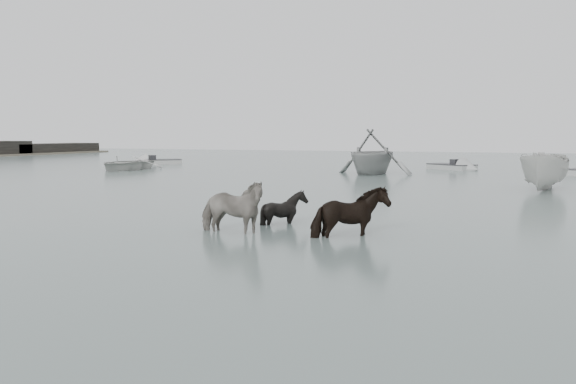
{
  "coord_description": "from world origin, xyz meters",
  "views": [
    {
      "loc": [
        5.24,
        -12.29,
        2.44
      ],
      "look_at": [
        0.2,
        0.88,
        1.0
      ],
      "focal_mm": 35.0,
      "sensor_mm": 36.0,
      "label": 1
    }
  ],
  "objects_px": {
    "pony_pinto": "(231,202)",
    "pony_black": "(284,201)",
    "pony_dark": "(351,205)",
    "rowboat_lead": "(126,162)"
  },
  "relations": [
    {
      "from": "pony_dark",
      "to": "rowboat_lead",
      "type": "distance_m",
      "value": 29.01
    },
    {
      "from": "pony_dark",
      "to": "pony_black",
      "type": "bearing_deg",
      "value": 83.69
    },
    {
      "from": "pony_dark",
      "to": "rowboat_lead",
      "type": "bearing_deg",
      "value": 72.98
    },
    {
      "from": "pony_dark",
      "to": "pony_black",
      "type": "height_order",
      "value": "pony_dark"
    },
    {
      "from": "pony_dark",
      "to": "rowboat_lead",
      "type": "relative_size",
      "value": 0.3
    },
    {
      "from": "pony_pinto",
      "to": "pony_black",
      "type": "xyz_separation_m",
      "value": [
        0.65,
        1.94,
        -0.16
      ]
    },
    {
      "from": "pony_pinto",
      "to": "rowboat_lead",
      "type": "xyz_separation_m",
      "value": [
        -18.39,
        20.21,
        -0.25
      ]
    },
    {
      "from": "pony_pinto",
      "to": "pony_black",
      "type": "height_order",
      "value": "pony_pinto"
    },
    {
      "from": "pony_pinto",
      "to": "pony_black",
      "type": "relative_size",
      "value": 1.49
    },
    {
      "from": "pony_pinto",
      "to": "pony_black",
      "type": "distance_m",
      "value": 2.05
    }
  ]
}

